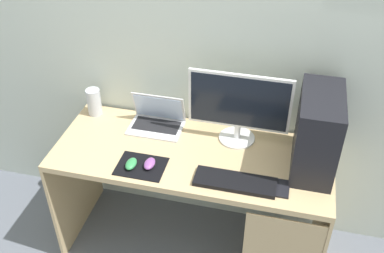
% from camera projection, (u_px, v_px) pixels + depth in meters
% --- Properties ---
extents(ground_plane, '(8.00, 8.00, 0.00)m').
position_uv_depth(ground_plane, '(192.00, 242.00, 2.98)').
color(ground_plane, slate).
extents(wall_back, '(4.00, 0.05, 2.60)m').
position_uv_depth(wall_back, '(208.00, 38.00, 2.48)').
color(wall_back, beige).
rests_on(wall_back, ground_plane).
extents(desk, '(1.55, 0.63, 0.77)m').
position_uv_depth(desk, '(195.00, 174.00, 2.60)').
color(desk, tan).
rests_on(desk, ground_plane).
extents(pc_tower, '(0.21, 0.42, 0.44)m').
position_uv_depth(pc_tower, '(317.00, 132.00, 2.31)').
color(pc_tower, black).
rests_on(pc_tower, desk).
extents(monitor, '(0.57, 0.21, 0.43)m').
position_uv_depth(monitor, '(239.00, 107.00, 2.48)').
color(monitor, white).
rests_on(monitor, desk).
extents(laptop, '(0.32, 0.21, 0.20)m').
position_uv_depth(laptop, '(157.00, 120.00, 2.70)').
color(laptop, silver).
rests_on(laptop, desk).
extents(speaker, '(0.09, 0.09, 0.17)m').
position_uv_depth(speaker, '(94.00, 102.00, 2.78)').
color(speaker, '#B7BCC6').
rests_on(speaker, desk).
extents(keyboard, '(0.42, 0.14, 0.02)m').
position_uv_depth(keyboard, '(235.00, 182.00, 2.32)').
color(keyboard, black).
rests_on(keyboard, desk).
extents(mousepad, '(0.26, 0.20, 0.00)m').
position_uv_depth(mousepad, '(141.00, 166.00, 2.43)').
color(mousepad, black).
rests_on(mousepad, desk).
extents(mouse_left, '(0.06, 0.10, 0.03)m').
position_uv_depth(mouse_left, '(150.00, 164.00, 2.42)').
color(mouse_left, '#8C4C99').
rests_on(mouse_left, mousepad).
extents(mouse_right, '(0.06, 0.10, 0.03)m').
position_uv_depth(mouse_right, '(131.00, 164.00, 2.41)').
color(mouse_right, '#338C4C').
rests_on(mouse_right, mousepad).
extents(cell_phone, '(0.07, 0.13, 0.01)m').
position_uv_depth(cell_phone, '(282.00, 189.00, 2.29)').
color(cell_phone, black).
rests_on(cell_phone, desk).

